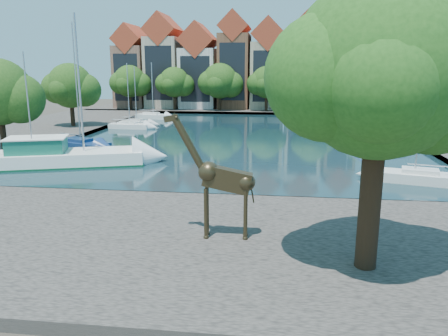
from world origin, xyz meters
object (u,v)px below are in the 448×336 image
object	(u,v)px
giraffe_statue	(220,179)
motorsailer	(61,154)
plane_tree	(384,75)
sailboat_right_a	(414,175)
sailboat_left_a	(34,162)

from	to	relation	value
giraffe_statue	motorsailer	size ratio (longest dim) A/B	0.43
plane_tree	sailboat_right_a	world-z (taller)	plane_tree
motorsailer	sailboat_right_a	size ratio (longest dim) A/B	1.33
motorsailer	sailboat_left_a	bearing A→B (deg)	-141.71
motorsailer	sailboat_right_a	world-z (taller)	motorsailer
sailboat_left_a	sailboat_right_a	bearing A→B (deg)	-1.46
motorsailer	sailboat_left_a	xyz separation A→B (m)	(-1.60, -1.27, -0.42)
sailboat_left_a	giraffe_statue	bearing A→B (deg)	-38.72
plane_tree	sailboat_left_a	xyz separation A→B (m)	(-22.62, 15.61, -7.10)
sailboat_right_a	motorsailer	bearing A→B (deg)	175.77
sailboat_right_a	giraffe_statue	bearing A→B (deg)	-133.54
sailboat_left_a	sailboat_right_a	distance (m)	28.60
sailboat_left_a	sailboat_right_a	world-z (taller)	sailboat_right_a
giraffe_statue	motorsailer	world-z (taller)	motorsailer
sailboat_right_a	plane_tree	bearing A→B (deg)	-111.86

